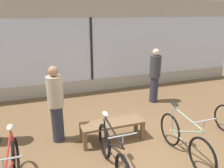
# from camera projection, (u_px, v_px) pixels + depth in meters

# --- Properties ---
(ground_plane) EXTENTS (24.00, 24.00, 0.00)m
(ground_plane) POSITION_uv_depth(u_px,v_px,m) (141.00, 155.00, 4.44)
(ground_plane) COLOR brown
(shop_back_wall) EXTENTS (12.00, 0.08, 3.20)m
(shop_back_wall) POSITION_uv_depth(u_px,v_px,m) (91.00, 46.00, 7.51)
(shop_back_wall) COLOR #B2A893
(shop_back_wall) RESTS_ON ground_plane
(bicycle_left) EXTENTS (0.46, 1.69, 1.02)m
(bicycle_left) POSITION_uv_depth(u_px,v_px,m) (113.00, 154.00, 3.85)
(bicycle_left) COLOR black
(bicycle_left) RESTS_ON ground_plane
(bicycle_right) EXTENTS (0.46, 1.70, 1.03)m
(bicycle_right) POSITION_uv_depth(u_px,v_px,m) (184.00, 139.00, 4.26)
(bicycle_right) COLOR black
(bicycle_right) RESTS_ON ground_plane
(display_bench) EXTENTS (1.40, 0.44, 0.45)m
(display_bench) POSITION_uv_depth(u_px,v_px,m) (112.00, 125.00, 4.84)
(display_bench) COLOR brown
(display_bench) RESTS_ON ground_plane
(customer_near_rack) EXTENTS (0.43, 0.43, 1.72)m
(customer_near_rack) POSITION_uv_depth(u_px,v_px,m) (56.00, 103.00, 4.66)
(customer_near_rack) COLOR #2D2D38
(customer_near_rack) RESTS_ON ground_plane
(customer_by_window) EXTENTS (0.48, 0.48, 1.72)m
(customer_by_window) POSITION_uv_depth(u_px,v_px,m) (155.00, 75.00, 6.80)
(customer_by_window) COLOR #2D2D38
(customer_by_window) RESTS_ON ground_plane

